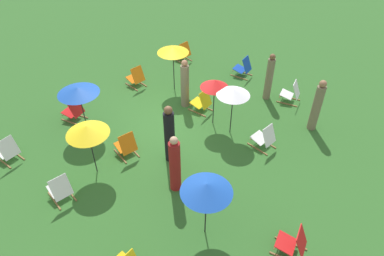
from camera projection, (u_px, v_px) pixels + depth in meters
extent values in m
plane|color=#2D6026|center=(164.00, 125.00, 11.64)|extent=(40.00, 40.00, 0.00)
cube|color=olive|center=(244.00, 73.00, 14.27)|extent=(0.11, 0.76, 0.04)
cube|color=olive|center=(239.00, 77.00, 13.99)|extent=(0.11, 0.76, 0.04)
cube|color=#1947B7|center=(240.00, 69.00, 14.01)|extent=(0.52, 0.48, 0.13)
cube|color=#1947B7|center=(247.00, 65.00, 13.71)|extent=(0.50, 0.29, 0.57)
cylinder|color=olive|center=(235.00, 69.00, 14.14)|extent=(0.44, 0.07, 0.03)
cube|color=olive|center=(79.00, 115.00, 12.04)|extent=(0.21, 0.75, 0.04)
cube|color=olive|center=(70.00, 122.00, 11.74)|extent=(0.21, 0.75, 0.04)
cube|color=red|center=(71.00, 112.00, 11.76)|extent=(0.57, 0.53, 0.13)
cube|color=red|center=(76.00, 107.00, 11.49)|extent=(0.52, 0.35, 0.57)
cylinder|color=olive|center=(67.00, 112.00, 11.87)|extent=(0.43, 0.13, 0.03)
cube|color=olive|center=(266.00, 142.00, 10.95)|extent=(0.12, 0.76, 0.04)
cube|color=olive|center=(257.00, 149.00, 10.71)|extent=(0.12, 0.76, 0.04)
cube|color=white|center=(260.00, 138.00, 10.72)|extent=(0.53, 0.48, 0.13)
cube|color=white|center=(269.00, 136.00, 10.38)|extent=(0.50, 0.30, 0.57)
cylinder|color=olive|center=(254.00, 137.00, 10.88)|extent=(0.44, 0.08, 0.03)
cube|color=olive|center=(133.00, 150.00, 10.66)|extent=(0.21, 0.75, 0.04)
cube|color=olive|center=(120.00, 156.00, 10.46)|extent=(0.21, 0.75, 0.04)
cube|color=orange|center=(124.00, 145.00, 10.46)|extent=(0.57, 0.53, 0.13)
cube|color=orange|center=(128.00, 144.00, 10.10)|extent=(0.52, 0.35, 0.57)
cylinder|color=olive|center=(121.00, 143.00, 10.63)|extent=(0.43, 0.13, 0.03)
cube|color=olive|center=(141.00, 83.00, 13.68)|extent=(0.12, 0.76, 0.04)
cube|color=olive|center=(132.00, 87.00, 13.44)|extent=(0.12, 0.76, 0.04)
cube|color=orange|center=(134.00, 78.00, 13.45)|extent=(0.53, 0.48, 0.13)
cube|color=orange|center=(138.00, 75.00, 13.11)|extent=(0.50, 0.30, 0.57)
cylinder|color=olive|center=(131.00, 78.00, 13.61)|extent=(0.44, 0.08, 0.03)
cube|color=olive|center=(290.00, 98.00, 12.87)|extent=(0.22, 0.75, 0.04)
cube|color=olive|center=(287.00, 104.00, 12.56)|extent=(0.22, 0.75, 0.04)
cube|color=white|center=(287.00, 94.00, 12.59)|extent=(0.57, 0.53, 0.13)
cube|color=white|center=(296.00, 90.00, 12.31)|extent=(0.53, 0.35, 0.57)
cylinder|color=olive|center=(281.00, 95.00, 12.70)|extent=(0.43, 0.13, 0.03)
cube|color=olive|center=(204.00, 107.00, 12.42)|extent=(0.07, 0.76, 0.04)
cube|color=olive|center=(197.00, 113.00, 12.15)|extent=(0.07, 0.76, 0.04)
cube|color=yellow|center=(198.00, 103.00, 12.18)|extent=(0.50, 0.45, 0.13)
cube|color=yellow|center=(205.00, 99.00, 11.86)|extent=(0.49, 0.27, 0.57)
cylinder|color=olive|center=(194.00, 103.00, 12.31)|extent=(0.44, 0.05, 0.03)
cube|color=olive|center=(291.00, 243.00, 8.18)|extent=(0.21, 0.75, 0.04)
cube|color=red|center=(286.00, 243.00, 7.90)|extent=(0.57, 0.53, 0.13)
cube|color=red|center=(302.00, 241.00, 7.62)|extent=(0.52, 0.35, 0.57)
cylinder|color=olive|center=(277.00, 241.00, 8.01)|extent=(0.43, 0.13, 0.03)
cube|color=olive|center=(186.00, 58.00, 15.27)|extent=(0.13, 0.76, 0.04)
cube|color=olive|center=(178.00, 61.00, 15.03)|extent=(0.13, 0.76, 0.04)
cube|color=orange|center=(181.00, 53.00, 15.05)|extent=(0.53, 0.49, 0.13)
cube|color=orange|center=(185.00, 50.00, 14.70)|extent=(0.51, 0.31, 0.57)
cylinder|color=olive|center=(178.00, 53.00, 15.20)|extent=(0.44, 0.08, 0.03)
cube|color=olive|center=(17.00, 154.00, 10.52)|extent=(0.06, 0.76, 0.04)
cube|color=olive|center=(4.00, 163.00, 10.25)|extent=(0.06, 0.76, 0.04)
cube|color=white|center=(6.00, 151.00, 10.27)|extent=(0.49, 0.45, 0.13)
cube|color=white|center=(8.00, 148.00, 9.96)|extent=(0.49, 0.26, 0.57)
cylinder|color=olive|center=(3.00, 150.00, 10.41)|extent=(0.44, 0.04, 0.03)
cube|color=olive|center=(70.00, 192.00, 9.37)|extent=(0.17, 0.75, 0.04)
cube|color=olive|center=(54.00, 201.00, 9.15)|extent=(0.17, 0.75, 0.04)
cube|color=white|center=(58.00, 188.00, 9.16)|extent=(0.55, 0.51, 0.13)
cube|color=white|center=(61.00, 188.00, 8.81)|extent=(0.52, 0.33, 0.57)
cylinder|color=olive|center=(56.00, 186.00, 9.32)|extent=(0.44, 0.10, 0.03)
cylinder|color=black|center=(92.00, 150.00, 9.49)|extent=(0.03, 0.03, 1.63)
cone|color=yellow|center=(87.00, 130.00, 9.04)|extent=(1.14, 1.14, 0.25)
cylinder|color=black|center=(214.00, 103.00, 11.21)|extent=(0.03, 0.03, 1.66)
cone|color=red|center=(215.00, 84.00, 10.76)|extent=(0.90, 0.90, 0.27)
cylinder|color=black|center=(83.00, 110.00, 10.95)|extent=(0.03, 0.03, 1.61)
cone|color=#194CB2|center=(78.00, 90.00, 10.49)|extent=(1.26, 1.26, 0.20)
cylinder|color=black|center=(232.00, 112.00, 10.83)|extent=(0.03, 0.03, 1.65)
cone|color=white|center=(233.00, 92.00, 10.37)|extent=(1.02, 1.02, 0.21)
cylinder|color=black|center=(206.00, 210.00, 7.92)|extent=(0.03, 0.03, 1.68)
cone|color=#194CB2|center=(207.00, 188.00, 7.45)|extent=(1.16, 1.16, 0.24)
cylinder|color=black|center=(174.00, 69.00, 12.82)|extent=(0.03, 0.03, 1.72)
cone|color=yellow|center=(173.00, 50.00, 12.33)|extent=(1.13, 1.13, 0.21)
cylinder|color=#72664C|center=(269.00, 79.00, 12.40)|extent=(0.36, 0.36, 1.58)
sphere|color=brown|center=(273.00, 57.00, 11.84)|extent=(0.20, 0.20, 0.20)
cylinder|color=black|center=(170.00, 137.00, 9.89)|extent=(0.43, 0.43, 1.67)
sphere|color=brown|center=(168.00, 110.00, 9.29)|extent=(0.24, 0.24, 0.24)
cylinder|color=#72664C|center=(185.00, 86.00, 12.04)|extent=(0.40, 0.40, 1.59)
sphere|color=#936647|center=(185.00, 63.00, 11.48)|extent=(0.22, 0.22, 0.22)
cylinder|color=maroon|center=(175.00, 166.00, 9.03)|extent=(0.40, 0.40, 1.60)
sphere|color=tan|center=(174.00, 141.00, 8.47)|extent=(0.21, 0.21, 0.21)
cylinder|color=#72664C|center=(316.00, 108.00, 11.03)|extent=(0.40, 0.40, 1.60)
sphere|color=#936647|center=(323.00, 84.00, 10.46)|extent=(0.23, 0.23, 0.23)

